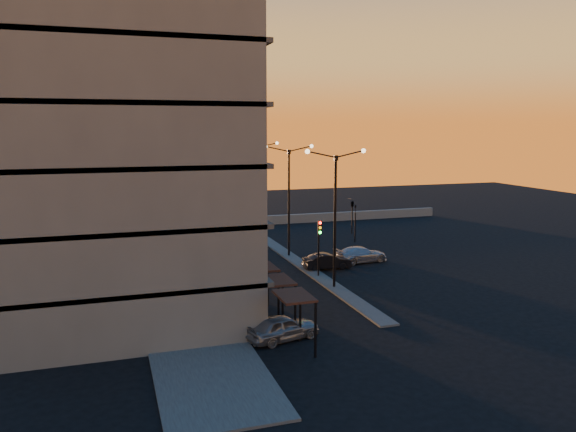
% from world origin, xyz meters
% --- Properties ---
extents(ground, '(120.00, 120.00, 0.00)m').
position_xyz_m(ground, '(0.00, 0.00, 0.00)').
color(ground, black).
rests_on(ground, ground).
extents(sidewalk_west, '(5.00, 40.00, 0.12)m').
position_xyz_m(sidewalk_west, '(-10.50, 4.00, 0.06)').
color(sidewalk_west, '#464543').
rests_on(sidewalk_west, ground).
extents(median, '(1.20, 36.00, 0.12)m').
position_xyz_m(median, '(0.00, 10.00, 0.06)').
color(median, '#464543').
rests_on(median, ground).
extents(parapet, '(44.00, 0.50, 1.00)m').
position_xyz_m(parapet, '(2.00, 26.00, 0.50)').
color(parapet, slate).
rests_on(parapet, ground).
extents(building, '(14.35, 17.08, 25.00)m').
position_xyz_m(building, '(-14.00, 0.03, 11.91)').
color(building, slate).
rests_on(building, ground).
extents(streetlamp_near, '(4.32, 0.32, 9.51)m').
position_xyz_m(streetlamp_near, '(0.00, 0.00, 5.59)').
color(streetlamp_near, black).
rests_on(streetlamp_near, ground).
extents(streetlamp_mid, '(4.32, 0.32, 9.51)m').
position_xyz_m(streetlamp_mid, '(0.00, 10.00, 5.59)').
color(streetlamp_mid, black).
rests_on(streetlamp_mid, ground).
extents(streetlamp_far, '(4.32, 0.32, 9.51)m').
position_xyz_m(streetlamp_far, '(0.00, 20.00, 5.59)').
color(streetlamp_far, black).
rests_on(streetlamp_far, ground).
extents(traffic_light_main, '(0.28, 0.44, 4.25)m').
position_xyz_m(traffic_light_main, '(0.00, 2.87, 2.89)').
color(traffic_light_main, black).
rests_on(traffic_light_main, ground).
extents(signal_east_a, '(0.13, 0.16, 3.60)m').
position_xyz_m(signal_east_a, '(8.00, 14.00, 1.93)').
color(signal_east_a, black).
rests_on(signal_east_a, ground).
extents(signal_east_b, '(0.42, 1.99, 3.60)m').
position_xyz_m(signal_east_b, '(9.50, 18.00, 3.10)').
color(signal_east_b, black).
rests_on(signal_east_b, ground).
extents(car_hatchback, '(4.18, 2.49, 1.33)m').
position_xyz_m(car_hatchback, '(-6.19, -7.96, 0.67)').
color(car_hatchback, gray).
rests_on(car_hatchback, ground).
extents(car_sedan, '(3.75, 1.31, 1.24)m').
position_xyz_m(car_sedan, '(1.50, 5.04, 0.62)').
color(car_sedan, black).
rests_on(car_sedan, ground).
extents(car_wagon, '(4.67, 2.39, 1.30)m').
position_xyz_m(car_wagon, '(4.96, 6.27, 0.65)').
color(car_wagon, '#B6B8BF').
rests_on(car_wagon, ground).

